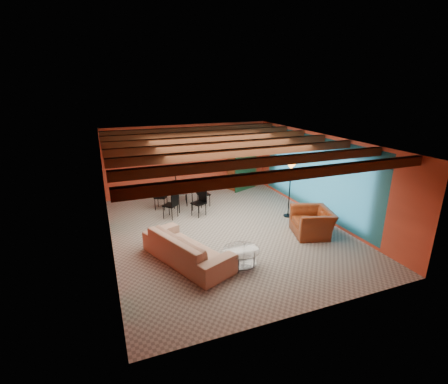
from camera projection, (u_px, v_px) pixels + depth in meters
name	position (u px, v px, depth m)	size (l,w,h in m)	color
room	(225.00, 152.00, 9.13)	(6.52, 8.01, 2.71)	gray
sofa	(187.00, 247.00, 7.97)	(2.54, 0.99, 0.74)	tan
armchair	(312.00, 222.00, 9.41)	(1.18, 1.03, 0.77)	maroon
coffee_table	(241.00, 258.00, 7.80)	(0.88, 0.88, 0.45)	silver
dining_table	(183.00, 196.00, 11.22)	(1.95, 1.95, 1.01)	white
armoire	(243.00, 163.00, 13.47)	(1.20, 0.59, 2.11)	brown
floor_lamp	(290.00, 190.00, 10.54)	(0.37, 0.37, 1.84)	black
ceiling_fan	(227.00, 153.00, 9.03)	(1.50, 1.50, 0.44)	#472614
painting	(166.00, 153.00, 12.44)	(1.05, 0.03, 0.65)	black
potted_plant	(243.00, 131.00, 13.06)	(0.47, 0.40, 0.52)	#26661E
vase	(182.00, 179.00, 11.04)	(0.17, 0.17, 0.17)	orange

